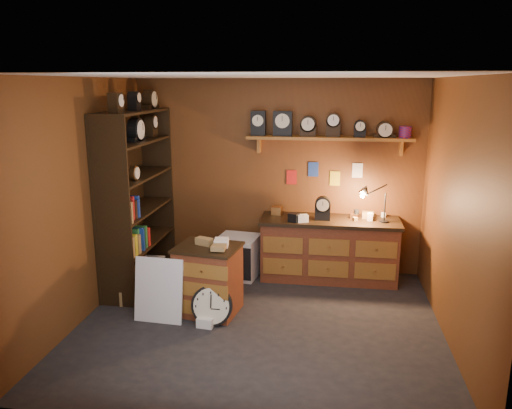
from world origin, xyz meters
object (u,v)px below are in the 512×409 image
object	(u,v)px
low_cabinet	(208,277)
workbench	(329,246)
shelving_unit	(134,192)
big_round_clock	(212,306)

from	to	relation	value
low_cabinet	workbench	bearing A→B (deg)	51.25
shelving_unit	workbench	world-z (taller)	shelving_unit
low_cabinet	big_round_clock	distance (m)	0.39
low_cabinet	big_round_clock	world-z (taller)	low_cabinet
low_cabinet	big_round_clock	xyz separation A→B (m)	(0.11, -0.31, -0.21)
workbench	low_cabinet	world-z (taller)	workbench
shelving_unit	big_round_clock	xyz separation A→B (m)	(1.27, -1.08, -1.03)
shelving_unit	workbench	xyz separation A→B (m)	(2.54, 0.49, -0.78)
workbench	shelving_unit	bearing A→B (deg)	-169.00
workbench	big_round_clock	distance (m)	2.04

